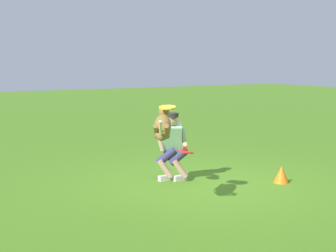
% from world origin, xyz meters
% --- Properties ---
extents(ground_plane, '(60.00, 60.00, 0.00)m').
position_xyz_m(ground_plane, '(0.00, 0.00, 0.00)').
color(ground_plane, '#487A1D').
extents(person, '(0.63, 0.71, 1.29)m').
position_xyz_m(person, '(0.28, -0.56, 0.70)').
color(person, silver).
rests_on(person, ground_plane).
extents(dog, '(0.66, 0.92, 0.54)m').
position_xyz_m(dog, '(1.29, 0.77, 1.27)').
color(dog, olive).
extents(frisbee_flying, '(0.36, 0.37, 0.06)m').
position_xyz_m(frisbee_flying, '(1.12, 0.63, 1.53)').
color(frisbee_flying, yellow).
extents(frisbee_held, '(0.38, 0.38, 0.09)m').
position_xyz_m(frisbee_held, '(0.23, -0.18, 0.61)').
color(frisbee_held, red).
rests_on(frisbee_held, person).
extents(training_cone, '(0.29, 0.29, 0.32)m').
position_xyz_m(training_cone, '(-1.36, 0.63, 0.16)').
color(training_cone, orange).
rests_on(training_cone, ground_plane).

